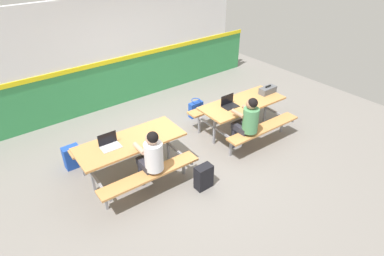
{
  "coord_description": "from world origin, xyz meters",
  "views": [
    {
      "loc": [
        -3.21,
        -4.24,
        3.8
      ],
      "look_at": [
        0.0,
        -0.11,
        0.55
      ],
      "focal_mm": 30.18,
      "sensor_mm": 36.0,
      "label": 1
    }
  ],
  "objects_px": {
    "student_further": "(247,120)",
    "laptop_dark": "(229,104)",
    "toolbox_grey": "(268,90)",
    "tote_bag_bright": "(196,109)",
    "picnic_table_left": "(131,148)",
    "backpack_dark": "(203,177)",
    "picnic_table_right": "(242,109)",
    "satchel_spare": "(72,157)",
    "student_nearer": "(151,156)",
    "laptop_silver": "(110,144)"
  },
  "relations": [
    {
      "from": "picnic_table_left",
      "to": "backpack_dark",
      "type": "distance_m",
      "value": 1.33
    },
    {
      "from": "tote_bag_bright",
      "to": "satchel_spare",
      "type": "bearing_deg",
      "value": -178.24
    },
    {
      "from": "picnic_table_right",
      "to": "laptop_silver",
      "type": "distance_m",
      "value": 2.89
    },
    {
      "from": "tote_bag_bright",
      "to": "satchel_spare",
      "type": "height_order",
      "value": "satchel_spare"
    },
    {
      "from": "student_further",
      "to": "laptop_dark",
      "type": "bearing_deg",
      "value": 81.83
    },
    {
      "from": "laptop_dark",
      "to": "tote_bag_bright",
      "type": "distance_m",
      "value": 1.26
    },
    {
      "from": "picnic_table_right",
      "to": "satchel_spare",
      "type": "bearing_deg",
      "value": 162.03
    },
    {
      "from": "laptop_silver",
      "to": "laptop_dark",
      "type": "height_order",
      "value": "same"
    },
    {
      "from": "toolbox_grey",
      "to": "student_nearer",
      "type": "bearing_deg",
      "value": -173.46
    },
    {
      "from": "laptop_silver",
      "to": "laptop_dark",
      "type": "distance_m",
      "value": 2.54
    },
    {
      "from": "student_further",
      "to": "tote_bag_bright",
      "type": "bearing_deg",
      "value": 86.21
    },
    {
      "from": "student_nearer",
      "to": "laptop_dark",
      "type": "relative_size",
      "value": 3.69
    },
    {
      "from": "laptop_silver",
      "to": "toolbox_grey",
      "type": "bearing_deg",
      "value": -3.86
    },
    {
      "from": "laptop_silver",
      "to": "tote_bag_bright",
      "type": "relative_size",
      "value": 0.76
    },
    {
      "from": "backpack_dark",
      "to": "student_nearer",
      "type": "bearing_deg",
      "value": 146.99
    },
    {
      "from": "picnic_table_right",
      "to": "student_further",
      "type": "xyz_separation_m",
      "value": [
        -0.42,
        -0.54,
        0.13
      ]
    },
    {
      "from": "student_further",
      "to": "laptop_silver",
      "type": "xyz_separation_m",
      "value": [
        -2.45,
        0.76,
        0.08
      ]
    },
    {
      "from": "picnic_table_left",
      "to": "tote_bag_bright",
      "type": "xyz_separation_m",
      "value": [
        2.21,
        0.99,
        -0.38
      ]
    },
    {
      "from": "student_nearer",
      "to": "toolbox_grey",
      "type": "height_order",
      "value": "student_nearer"
    },
    {
      "from": "toolbox_grey",
      "to": "satchel_spare",
      "type": "bearing_deg",
      "value": 164.82
    },
    {
      "from": "backpack_dark",
      "to": "picnic_table_right",
      "type": "bearing_deg",
      "value": 25.95
    },
    {
      "from": "backpack_dark",
      "to": "satchel_spare",
      "type": "height_order",
      "value": "same"
    },
    {
      "from": "student_nearer",
      "to": "tote_bag_bright",
      "type": "distance_m",
      "value": 2.69
    },
    {
      "from": "picnic_table_right",
      "to": "student_nearer",
      "type": "xyz_separation_m",
      "value": [
        -2.45,
        -0.39,
        0.13
      ]
    },
    {
      "from": "picnic_table_right",
      "to": "satchel_spare",
      "type": "height_order",
      "value": "picnic_table_right"
    },
    {
      "from": "student_nearer",
      "to": "laptop_dark",
      "type": "height_order",
      "value": "student_nearer"
    },
    {
      "from": "student_further",
      "to": "toolbox_grey",
      "type": "height_order",
      "value": "student_further"
    },
    {
      "from": "student_nearer",
      "to": "satchel_spare",
      "type": "relative_size",
      "value": 2.74
    },
    {
      "from": "laptop_dark",
      "to": "backpack_dark",
      "type": "distance_m",
      "value": 1.76
    },
    {
      "from": "student_further",
      "to": "backpack_dark",
      "type": "height_order",
      "value": "student_further"
    },
    {
      "from": "student_further",
      "to": "toolbox_grey",
      "type": "relative_size",
      "value": 3.02
    },
    {
      "from": "laptop_silver",
      "to": "satchel_spare",
      "type": "xyz_separation_m",
      "value": [
        -0.42,
        0.85,
        -0.57
      ]
    },
    {
      "from": "picnic_table_right",
      "to": "tote_bag_bright",
      "type": "distance_m",
      "value": 1.26
    },
    {
      "from": "satchel_spare",
      "to": "laptop_silver",
      "type": "bearing_deg",
      "value": -63.52
    },
    {
      "from": "student_further",
      "to": "tote_bag_bright",
      "type": "xyz_separation_m",
      "value": [
        0.11,
        1.7,
        -0.51
      ]
    },
    {
      "from": "tote_bag_bright",
      "to": "laptop_silver",
      "type": "bearing_deg",
      "value": -159.82
    },
    {
      "from": "picnic_table_right",
      "to": "satchel_spare",
      "type": "xyz_separation_m",
      "value": [
        -3.3,
        1.07,
        -0.36
      ]
    },
    {
      "from": "student_nearer",
      "to": "student_further",
      "type": "xyz_separation_m",
      "value": [
        2.03,
        -0.15,
        0.0
      ]
    },
    {
      "from": "backpack_dark",
      "to": "tote_bag_bright",
      "type": "bearing_deg",
      "value": 54.49
    },
    {
      "from": "picnic_table_left",
      "to": "satchel_spare",
      "type": "xyz_separation_m",
      "value": [
        -0.77,
        0.9,
        -0.36
      ]
    },
    {
      "from": "toolbox_grey",
      "to": "tote_bag_bright",
      "type": "relative_size",
      "value": 0.93
    },
    {
      "from": "student_further",
      "to": "laptop_silver",
      "type": "height_order",
      "value": "student_further"
    },
    {
      "from": "student_further",
      "to": "tote_bag_bright",
      "type": "height_order",
      "value": "student_further"
    },
    {
      "from": "picnic_table_right",
      "to": "tote_bag_bright",
      "type": "relative_size",
      "value": 4.33
    },
    {
      "from": "picnic_table_left",
      "to": "toolbox_grey",
      "type": "xyz_separation_m",
      "value": [
        3.26,
        -0.19,
        0.24
      ]
    },
    {
      "from": "picnic_table_left",
      "to": "laptop_silver",
      "type": "height_order",
      "value": "laptop_silver"
    },
    {
      "from": "picnic_table_left",
      "to": "backpack_dark",
      "type": "height_order",
      "value": "picnic_table_left"
    },
    {
      "from": "toolbox_grey",
      "to": "student_further",
      "type": "bearing_deg",
      "value": -155.89
    },
    {
      "from": "student_nearer",
      "to": "laptop_dark",
      "type": "distance_m",
      "value": 2.16
    },
    {
      "from": "toolbox_grey",
      "to": "satchel_spare",
      "type": "relative_size",
      "value": 0.91
    }
  ]
}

